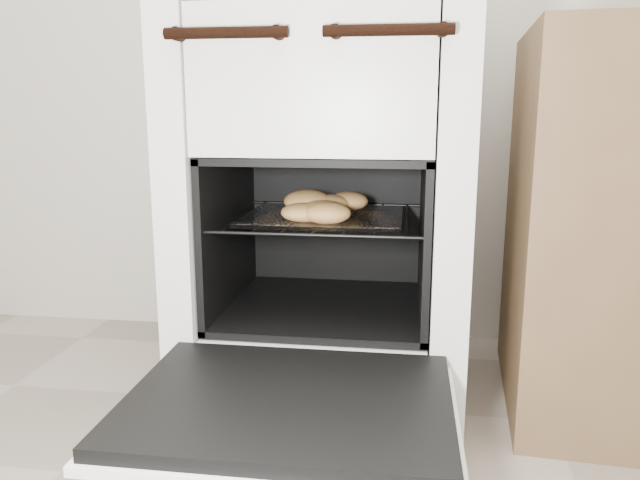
% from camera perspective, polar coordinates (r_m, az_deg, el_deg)
% --- Properties ---
extents(stove, '(0.63, 0.70, 0.96)m').
position_cam_1_polar(stove, '(1.52, 0.81, 3.12)').
color(stove, white).
rests_on(stove, ground).
extents(oven_door, '(0.57, 0.44, 0.04)m').
position_cam_1_polar(oven_door, '(1.09, -2.87, -14.96)').
color(oven_door, black).
rests_on(oven_door, stove).
extents(oven_rack, '(0.46, 0.44, 0.01)m').
position_cam_1_polar(oven_rack, '(1.45, 0.46, 2.09)').
color(oven_rack, black).
rests_on(oven_rack, stove).
extents(foil_sheet, '(0.36, 0.31, 0.01)m').
position_cam_1_polar(foil_sheet, '(1.43, 0.35, 2.19)').
color(foil_sheet, white).
rests_on(foil_sheet, oven_rack).
extents(baked_rolls, '(0.22, 0.30, 0.05)m').
position_cam_1_polar(baked_rolls, '(1.40, 0.18, 3.10)').
color(baked_rolls, tan).
rests_on(baked_rolls, foil_sheet).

